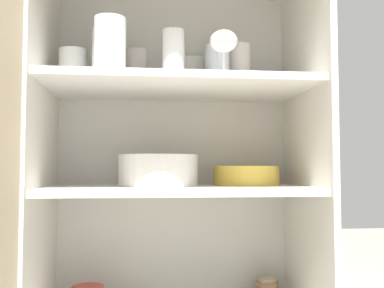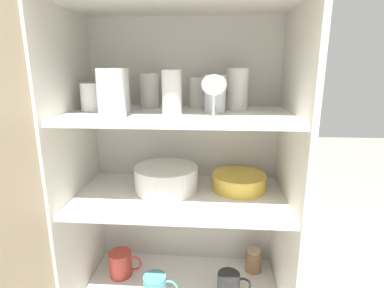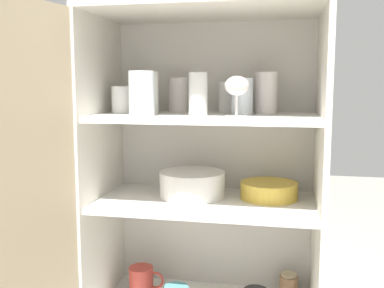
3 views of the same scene
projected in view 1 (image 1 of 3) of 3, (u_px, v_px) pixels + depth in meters
cupboard_back_panel at (173, 187)px, 1.47m from camera, size 0.77×0.02×1.27m
cupboard_side_left at (41, 190)px, 1.23m from camera, size 0.02×0.42×1.27m
cupboard_side_right at (307, 189)px, 1.31m from camera, size 0.02×0.42×1.27m
shelf_board_middle at (178, 190)px, 1.27m from camera, size 0.74×0.38×0.02m
shelf_board_upper at (178, 87)px, 1.29m from camera, size 0.74×0.38×0.02m
tumbler_glass_0 at (136, 70)px, 1.39m from camera, size 0.07×0.07×0.12m
tumbler_glass_1 at (217, 66)px, 1.33m from camera, size 0.07×0.07×0.12m
tumbler_glass_2 at (173, 55)px, 1.24m from camera, size 0.06×0.06×0.14m
tumbler_glass_3 at (107, 56)px, 1.25m from camera, size 0.08×0.08×0.14m
tumbler_glass_4 at (238, 68)px, 1.40m from camera, size 0.08×0.08×0.14m
tumbler_glass_5 at (193, 75)px, 1.43m from camera, size 0.07×0.07×0.11m
tumbler_glass_6 at (110, 46)px, 1.15m from camera, size 0.08×0.08×0.14m
tumbler_glass_7 at (73, 66)px, 1.28m from camera, size 0.08×0.08×0.09m
wine_glass_0 at (224, 44)px, 1.20m from camera, size 0.07×0.07×0.13m
plate_stack_white at (158, 171)px, 1.30m from camera, size 0.23×0.23×0.09m
mixing_bowl_large at (246, 175)px, 1.36m from camera, size 0.20×0.20×0.06m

